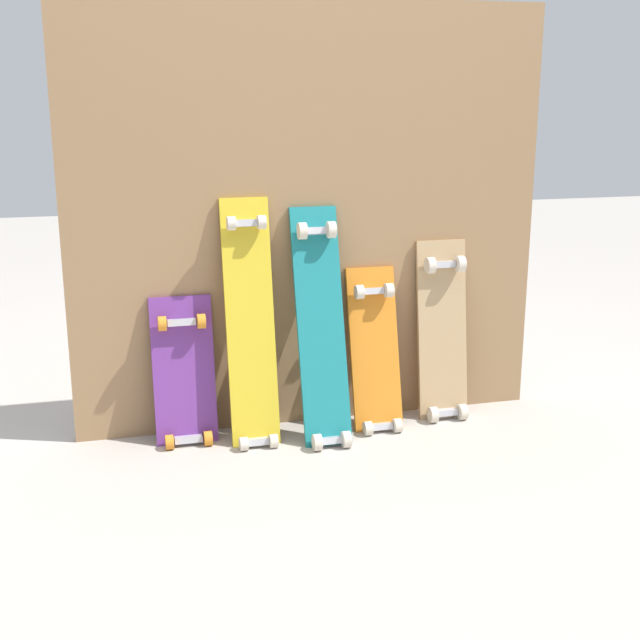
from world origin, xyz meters
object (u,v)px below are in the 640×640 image
(skateboard_teal, at_px, (322,336))
(skateboard_orange, at_px, (375,359))
(skateboard_natural, at_px, (443,339))
(skateboard_yellow, at_px, (251,333))
(skateboard_purple, at_px, (184,380))

(skateboard_teal, xyz_separation_m, skateboard_orange, (0.22, 0.04, -0.12))
(skateboard_teal, bearing_deg, skateboard_natural, 8.88)
(skateboard_orange, xyz_separation_m, skateboard_natural, (0.28, 0.03, 0.05))
(skateboard_yellow, distance_m, skateboard_teal, 0.25)
(skateboard_orange, bearing_deg, skateboard_teal, -168.39)
(skateboard_teal, relative_size, skateboard_orange, 1.35)
(skateboard_purple, bearing_deg, skateboard_yellow, -9.00)
(skateboard_teal, bearing_deg, skateboard_orange, 11.61)
(skateboard_yellow, height_order, skateboard_teal, skateboard_yellow)
(skateboard_yellow, distance_m, skateboard_orange, 0.48)
(skateboard_yellow, relative_size, skateboard_natural, 1.26)
(skateboard_yellow, distance_m, skateboard_natural, 0.75)
(skateboard_purple, relative_size, skateboard_orange, 0.89)
(skateboard_yellow, bearing_deg, skateboard_teal, -8.61)
(skateboard_purple, relative_size, skateboard_yellow, 0.63)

